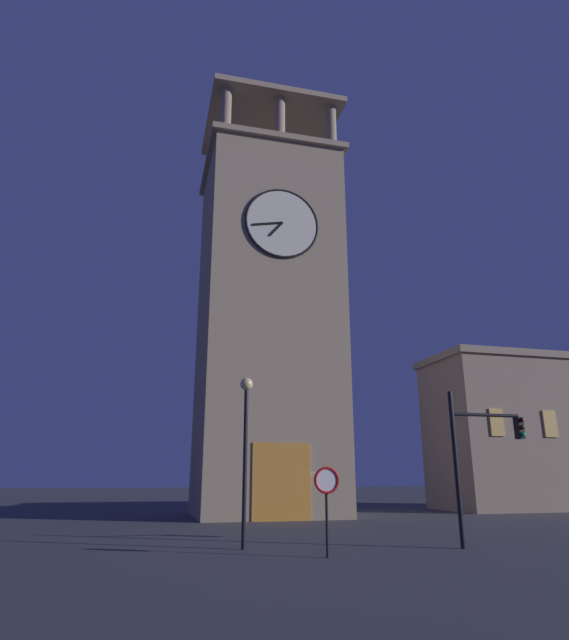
{
  "coord_description": "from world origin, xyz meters",
  "views": [
    {
      "loc": [
        8.96,
        29.88,
        2.19
      ],
      "look_at": [
        0.67,
        -2.86,
        12.22
      ],
      "focal_mm": 29.85,
      "sensor_mm": 36.0,
      "label": 1
    }
  ],
  "objects_px": {
    "adjacent_wing_building": "(543,432)",
    "no_horn_sign": "(327,486)",
    "clocktower": "(267,320)",
    "traffic_signal_near": "(479,447)",
    "street_lamp": "(246,428)"
  },
  "relations": [
    {
      "from": "clocktower",
      "to": "adjacent_wing_building",
      "type": "relative_size",
      "value": 1.75
    },
    {
      "from": "clocktower",
      "to": "traffic_signal_near",
      "type": "xyz_separation_m",
      "value": [
        -3.93,
        16.26,
        -8.97
      ]
    },
    {
      "from": "adjacent_wing_building",
      "to": "no_horn_sign",
      "type": "xyz_separation_m",
      "value": [
        23.4,
        18.83,
        -3.52
      ]
    },
    {
      "from": "traffic_signal_near",
      "to": "street_lamp",
      "type": "height_order",
      "value": "street_lamp"
    },
    {
      "from": "street_lamp",
      "to": "no_horn_sign",
      "type": "relative_size",
      "value": 2.2
    },
    {
      "from": "adjacent_wing_building",
      "to": "street_lamp",
      "type": "distance_m",
      "value": 30.28
    },
    {
      "from": "adjacent_wing_building",
      "to": "no_horn_sign",
      "type": "height_order",
      "value": "adjacent_wing_building"
    },
    {
      "from": "adjacent_wing_building",
      "to": "street_lamp",
      "type": "height_order",
      "value": "adjacent_wing_building"
    },
    {
      "from": "adjacent_wing_building",
      "to": "traffic_signal_near",
      "type": "relative_size",
      "value": 3.36
    },
    {
      "from": "clocktower",
      "to": "adjacent_wing_building",
      "type": "bearing_deg",
      "value": -175.55
    },
    {
      "from": "clocktower",
      "to": "no_horn_sign",
      "type": "relative_size",
      "value": 11.9
    },
    {
      "from": "street_lamp",
      "to": "adjacent_wing_building",
      "type": "bearing_deg",
      "value": -147.2
    },
    {
      "from": "traffic_signal_near",
      "to": "no_horn_sign",
      "type": "distance_m",
      "value": 6.01
    },
    {
      "from": "clocktower",
      "to": "adjacent_wing_building",
      "type": "xyz_separation_m",
      "value": [
        -21.52,
        -1.68,
        -6.69
      ]
    },
    {
      "from": "clocktower",
      "to": "no_horn_sign",
      "type": "distance_m",
      "value": 20.05
    }
  ]
}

